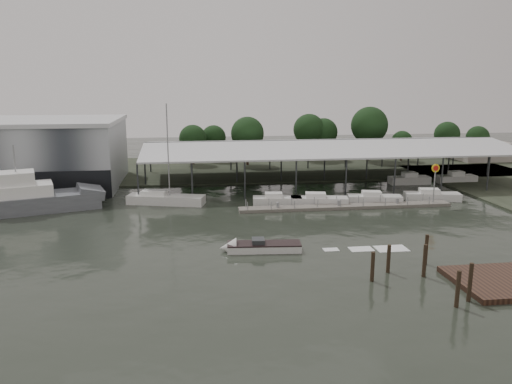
{
  "coord_description": "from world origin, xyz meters",
  "views": [
    {
      "loc": [
        -4.98,
        -50.82,
        15.99
      ],
      "look_at": [
        3.18,
        9.94,
        2.5
      ],
      "focal_mm": 35.0,
      "sensor_mm": 36.0,
      "label": 1
    }
  ],
  "objects": [
    {
      "name": "storage_warehouse",
      "position": [
        -28.0,
        29.94,
        5.29
      ],
      "size": [
        24.5,
        20.5,
        10.5
      ],
      "color": "#A3A9AD",
      "rests_on": "ground"
    },
    {
      "name": "covered_boat_shed",
      "position": [
        17.0,
        28.0,
        6.13
      ],
      "size": [
        58.24,
        24.0,
        6.96
      ],
      "color": "silver",
      "rests_on": "ground"
    },
    {
      "name": "distant_commercial_buildings",
      "position": [
        59.03,
        44.69,
        1.84
      ],
      "size": [
        22.0,
        8.0,
        4.0
      ],
      "color": "gray",
      "rests_on": "ground"
    },
    {
      "name": "horizon_tree_line",
      "position": [
        22.82,
        47.98,
        6.11
      ],
      "size": [
        64.43,
        12.01,
        11.24
      ],
      "color": "#301E15",
      "rests_on": "ground"
    },
    {
      "name": "moored_cruiser_2",
      "position": [
        19.68,
        12.21,
        0.61
      ],
      "size": [
        7.44,
        3.48,
        1.7
      ],
      "rotation": [
        0.0,
        0.0,
        -0.19
      ],
      "color": "silver",
      "rests_on": "ground"
    },
    {
      "name": "land_strip_far",
      "position": [
        0.0,
        42.0,
        0.1
      ],
      "size": [
        140.0,
        30.0,
        0.3
      ],
      "color": "#3A4030",
      "rests_on": "ground"
    },
    {
      "name": "ground",
      "position": [
        0.0,
        0.0,
        0.0
      ],
      "size": [
        200.0,
        200.0,
        0.0
      ],
      "primitive_type": "plane",
      "color": "#262C24",
      "rests_on": "ground"
    },
    {
      "name": "moored_cruiser_3",
      "position": [
        28.18,
        12.71,
        0.61
      ],
      "size": [
        7.75,
        3.62,
        1.7
      ],
      "rotation": [
        0.0,
        0.0,
        -0.2
      ],
      "color": "silver",
      "rests_on": "ground"
    },
    {
      "name": "floating_dock",
      "position": [
        15.0,
        10.0,
        0.2
      ],
      "size": [
        28.0,
        2.0,
        1.4
      ],
      "color": "slate",
      "rests_on": "ground"
    },
    {
      "name": "white_sailboat",
      "position": [
        -8.46,
        15.46,
        0.65
      ],
      "size": [
        10.66,
        5.28,
        13.56
      ],
      "rotation": [
        0.0,
        0.0,
        -0.27
      ],
      "color": "silver",
      "rests_on": "ground"
    },
    {
      "name": "moored_cruiser_0",
      "position": [
        6.4,
        13.07,
        0.61
      ],
      "size": [
        6.69,
        2.91,
        1.7
      ],
      "rotation": [
        0.0,
        0.0,
        -0.11
      ],
      "color": "silver",
      "rests_on": "ground"
    },
    {
      "name": "grey_trawler",
      "position": [
        -25.29,
        13.68,
        1.58
      ],
      "size": [
        18.56,
        10.26,
        8.84
      ],
      "rotation": [
        0.0,
        0.0,
        0.31
      ],
      "color": "slate",
      "rests_on": "ground"
    },
    {
      "name": "moored_cruiser_1",
      "position": [
        11.93,
        12.22,
        0.61
      ],
      "size": [
        7.84,
        3.56,
        1.7
      ],
      "rotation": [
        0.0,
        0.0,
        -0.19
      ],
      "color": "silver",
      "rests_on": "ground"
    },
    {
      "name": "mooring_pilings",
      "position": [
        13.54,
        -14.88,
        1.07
      ],
      "size": [
        6.46,
        8.9,
        3.61
      ],
      "color": "#332419",
      "rests_on": "ground"
    },
    {
      "name": "speedboat_underway",
      "position": [
        1.28,
        -5.25,
        0.39
      ],
      "size": [
        18.82,
        3.65,
        2.0
      ],
      "rotation": [
        0.0,
        0.0,
        3.06
      ],
      "color": "silver",
      "rests_on": "ground"
    },
    {
      "name": "shell_fuel_sign",
      "position": [
        27.0,
        9.99,
        3.93
      ],
      "size": [
        1.1,
        0.18,
        5.55
      ],
      "color": "gray",
      "rests_on": "ground"
    }
  ]
}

